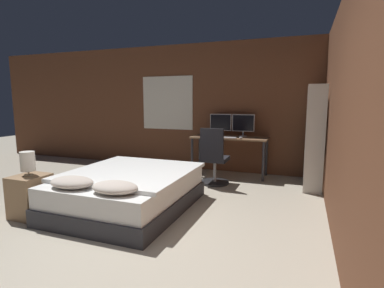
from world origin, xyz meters
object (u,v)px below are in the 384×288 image
Objects in this scene: bedside_lamp at (28,162)px; keyboard at (227,138)px; bed at (128,190)px; desk at (229,142)px; office_chair at (214,162)px; nightstand at (30,196)px; computer_mouse at (241,138)px; monitor_right at (243,124)px; bookshelf at (315,133)px; monitor_left at (221,123)px.

bedside_lamp is 0.89× the size of keyboard.
desk is (0.87, 2.37, 0.41)m from bed.
office_chair is at bearing 51.47° from bedside_lamp.
keyboard is (1.91, 2.86, 0.52)m from nightstand.
computer_mouse reaches higher than bed.
computer_mouse is (0.03, -0.37, -0.24)m from monitor_right.
monitor_right is at bearing 57.62° from keyboard.
bookshelf reaches higher than monitor_right.
keyboard is at bearing -122.38° from monitor_right.
monitor_right is 0.50m from keyboard.
bookshelf is (1.56, -0.45, 0.29)m from desk.
office_chair is (-0.36, -0.58, -0.38)m from computer_mouse.
office_chair reaches higher than keyboard.
monitor_left is (1.68, 3.23, 0.30)m from bedside_lamp.
bed is 2.74m from monitor_left.
computer_mouse is (2.18, 2.86, 0.52)m from nightstand.
bedside_lamp is at bearing -143.36° from bookshelf.
nightstand is at bearing -128.53° from office_chair.
office_chair is at bearing -81.63° from monitor_left.
bookshelf reaches higher than desk.
nightstand is 0.31× the size of bookshelf.
keyboard is 0.69m from office_chair.
computer_mouse is (0.50, -0.37, -0.24)m from monitor_left.
bedside_lamp is 3.89m from monitor_right.
desk is at bearing 57.83° from nightstand.
office_chair reaches higher than bedside_lamp.
bed is 4.39× the size of monitor_right.
desk reaches higher than nightstand.
bed is 2.89m from monitor_right.
bookshelf reaches higher than office_chair.
bedside_lamp is 3.59m from desk.
monitor_left is (1.68, 3.23, 0.76)m from nightstand.
monitor_right is at bearing 154.22° from bookshelf.
office_chair is at bearing -99.46° from keyboard.
monitor_right reaches higher than bedside_lamp.
desk is at bearing 90.00° from keyboard.
office_chair is (-0.10, -0.58, -0.37)m from keyboard.
desk is 0.47m from monitor_left.
bed is at bearing -110.13° from desk.
desk is (1.91, 3.04, -0.05)m from bedside_lamp.
bookshelf is (1.33, -0.64, -0.07)m from monitor_right.
office_chair is (-0.10, -0.76, -0.26)m from desk.
bedside_lamp is 2.93m from office_chair.
keyboard is at bearing -180.00° from computer_mouse.
nightstand is at bearing -117.46° from monitor_left.
keyboard is at bearing 56.20° from bedside_lamp.
keyboard reaches higher than nightstand.
bed reaches higher than nightstand.
monitor_right is at bearing 0.00° from monitor_left.
office_chair is (0.77, 1.61, 0.15)m from bed.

